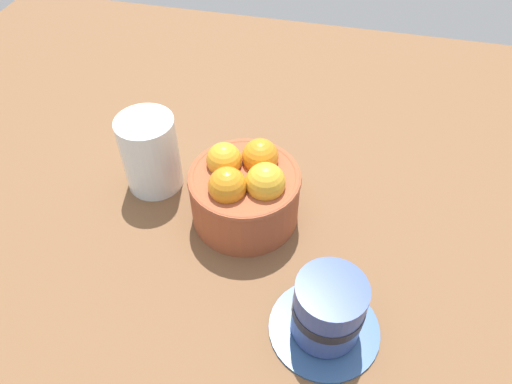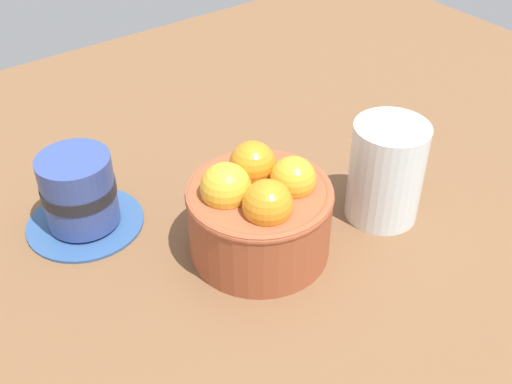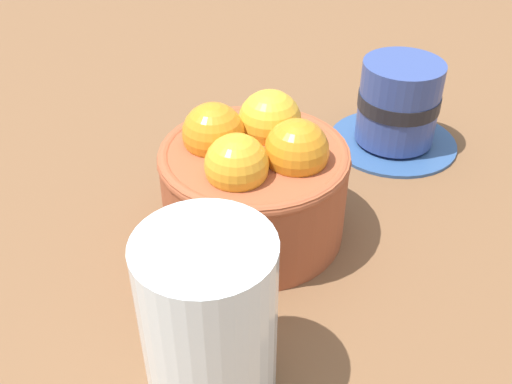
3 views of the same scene
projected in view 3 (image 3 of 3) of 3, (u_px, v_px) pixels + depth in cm
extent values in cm
cube|color=brown|center=(254.00, 247.00, 46.78)|extent=(127.18, 104.96, 3.43)
cylinder|color=#9E4C2D|center=(254.00, 192.00, 43.62)|extent=(13.37, 13.37, 7.16)
torus|color=#9E4C2D|center=(254.00, 156.00, 41.73)|extent=(13.57, 13.57, 1.00)
sphere|color=orange|center=(213.00, 134.00, 41.96)|extent=(4.45, 4.45, 4.45)
sphere|color=gold|center=(237.00, 165.00, 38.75)|extent=(4.25, 4.25, 4.25)
sphere|color=orange|center=(297.00, 151.00, 40.14)|extent=(4.43, 4.43, 4.43)
sphere|color=gold|center=(270.00, 121.00, 43.35)|extent=(4.64, 4.64, 4.64)
cylinder|color=#2E4F84|center=(393.00, 140.00, 55.67)|extent=(11.70, 11.70, 0.60)
cylinder|color=#33478C|center=(399.00, 102.00, 53.27)|extent=(7.13, 7.13, 7.45)
cylinder|color=black|center=(399.00, 100.00, 53.17)|extent=(7.29, 7.29, 1.34)
cylinder|color=silver|center=(209.00, 318.00, 31.82)|extent=(7.39, 7.39, 10.48)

